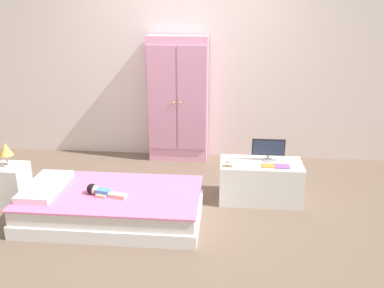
% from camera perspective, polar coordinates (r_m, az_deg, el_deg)
% --- Properties ---
extents(ground_plane, '(10.00, 10.00, 0.02)m').
position_cam_1_polar(ground_plane, '(4.12, -2.13, -9.43)').
color(ground_plane, brown).
extents(back_wall, '(6.40, 0.05, 2.70)m').
position_cam_1_polar(back_wall, '(5.20, -0.12, 12.64)').
color(back_wall, silver).
rests_on(back_wall, ground_plane).
extents(bed, '(1.67, 0.90, 0.29)m').
position_cam_1_polar(bed, '(3.99, -11.06, -8.43)').
color(bed, white).
rests_on(bed, ground_plane).
extents(pillow, '(0.32, 0.64, 0.06)m').
position_cam_1_polar(pillow, '(4.13, -19.78, -5.57)').
color(pillow, silver).
rests_on(pillow, bed).
extents(doll, '(0.39, 0.16, 0.10)m').
position_cam_1_polar(doll, '(3.88, -12.82, -6.39)').
color(doll, '#4C84C6').
rests_on(doll, bed).
extents(nightstand, '(0.30, 0.30, 0.42)m').
position_cam_1_polar(nightstand, '(4.53, -23.84, -5.29)').
color(nightstand, silver).
rests_on(nightstand, ground_plane).
extents(table_lamp, '(0.13, 0.13, 0.24)m').
position_cam_1_polar(table_lamp, '(4.39, -24.52, -0.80)').
color(table_lamp, '#B7B2AD').
rests_on(table_lamp, nightstand).
extents(wardrobe, '(0.74, 0.29, 1.57)m').
position_cam_1_polar(wardrobe, '(5.15, -1.95, 6.18)').
color(wardrobe, '#E599BC').
rests_on(wardrobe, ground_plane).
extents(tv_stand, '(0.83, 0.41, 0.42)m').
position_cam_1_polar(tv_stand, '(4.29, 9.48, -5.17)').
color(tv_stand, silver).
rests_on(tv_stand, ground_plane).
extents(tv_monitor, '(0.33, 0.10, 0.23)m').
position_cam_1_polar(tv_monitor, '(4.23, 10.60, -0.57)').
color(tv_monitor, '#99999E').
rests_on(tv_monitor, tv_stand).
extents(rocking_horse_toy, '(0.09, 0.04, 0.11)m').
position_cam_1_polar(rocking_horse_toy, '(4.05, 5.10, -2.52)').
color(rocking_horse_toy, '#8E6642').
rests_on(rocking_horse_toy, tv_stand).
extents(book_orange, '(0.12, 0.09, 0.02)m').
position_cam_1_polar(book_orange, '(4.13, 10.60, -3.01)').
color(book_orange, orange).
rests_on(book_orange, tv_stand).
extents(book_purple, '(0.15, 0.11, 0.01)m').
position_cam_1_polar(book_purple, '(4.14, 12.44, -3.05)').
color(book_purple, '#8E51B2').
rests_on(book_purple, tv_stand).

